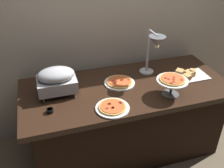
% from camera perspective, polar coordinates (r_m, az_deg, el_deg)
% --- Properties ---
extents(ground_plane, '(8.00, 8.00, 0.00)m').
position_cam_1_polar(ground_plane, '(2.80, 2.77, -13.76)').
color(ground_plane, brown).
extents(back_wall, '(4.40, 0.04, 2.40)m').
position_cam_1_polar(back_wall, '(2.57, -0.36, 13.63)').
color(back_wall, '#B7A893').
rests_on(back_wall, ground_plane).
extents(buffet_table, '(1.90, 0.84, 0.76)m').
position_cam_1_polar(buffet_table, '(2.54, 2.99, -7.67)').
color(buffet_table, black).
rests_on(buffet_table, ground_plane).
extents(chafing_dish, '(0.33, 0.23, 0.25)m').
position_cam_1_polar(chafing_dish, '(2.20, -12.34, 1.00)').
color(chafing_dish, '#B7BABF').
rests_on(chafing_dish, buffet_table).
extents(heat_lamp, '(0.15, 0.31, 0.45)m').
position_cam_1_polar(heat_lamp, '(2.32, 9.66, 8.57)').
color(heat_lamp, '#B7BABF').
rests_on(heat_lamp, buffet_table).
extents(pizza_plate_front, '(0.28, 0.28, 0.03)m').
position_cam_1_polar(pizza_plate_front, '(2.36, 1.69, 0.40)').
color(pizza_plate_front, white).
rests_on(pizza_plate_front, buffet_table).
extents(pizza_plate_center, '(0.27, 0.27, 0.03)m').
position_cam_1_polar(pizza_plate_center, '(2.04, 0.11, -5.28)').
color(pizza_plate_center, white).
rests_on(pizza_plate_center, buffet_table).
extents(pizza_plate_raised_stand, '(0.27, 0.27, 0.17)m').
position_cam_1_polar(pizza_plate_raised_stand, '(2.20, 13.36, 0.55)').
color(pizza_plate_raised_stand, '#595B60').
rests_on(pizza_plate_raised_stand, buffet_table).
extents(sandwich_platter, '(0.35, 0.22, 0.06)m').
position_cam_1_polar(sandwich_platter, '(2.57, 16.68, 2.00)').
color(sandwich_platter, white).
rests_on(sandwich_platter, buffet_table).
extents(sauce_cup_near, '(0.06, 0.06, 0.03)m').
position_cam_1_polar(sauce_cup_near, '(2.06, -13.76, -5.79)').
color(sauce_cup_near, black).
rests_on(sauce_cup_near, buffet_table).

